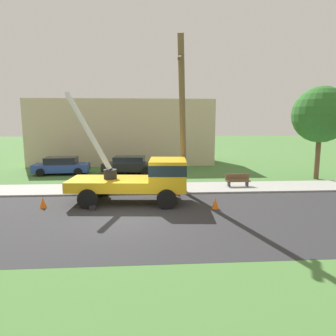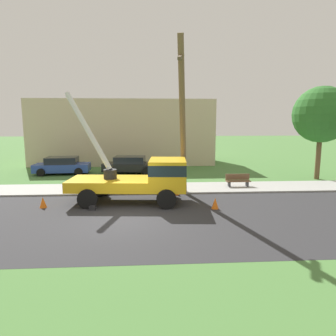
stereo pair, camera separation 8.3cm
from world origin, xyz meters
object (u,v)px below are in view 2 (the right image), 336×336
at_px(parked_sedan_blue, 62,166).
at_px(traffic_cone_curbside, 176,190).
at_px(traffic_cone_behind, 43,202).
at_px(park_bench, 238,181).
at_px(traffic_cone_ahead, 215,203).
at_px(parked_sedan_black, 130,165).
at_px(utility_truck, 143,177).
at_px(roadside_tree_near, 322,115).
at_px(leaning_utility_pole, 182,119).

bearing_deg(parked_sedan_blue, traffic_cone_curbside, -40.77).
bearing_deg(traffic_cone_behind, park_bench, 19.30).
bearing_deg(traffic_cone_ahead, parked_sedan_black, 114.92).
height_order(utility_truck, traffic_cone_curbside, utility_truck).
bearing_deg(traffic_cone_curbside, parked_sedan_blue, 139.23).
bearing_deg(parked_sedan_black, utility_truck, -81.79).
bearing_deg(utility_truck, traffic_cone_behind, -171.90).
xyz_separation_m(parked_sedan_black, park_bench, (7.46, -5.95, -0.25)).
height_order(utility_truck, traffic_cone_ahead, utility_truck).
height_order(traffic_cone_curbside, parked_sedan_blue, parked_sedan_blue).
height_order(traffic_cone_ahead, traffic_cone_behind, same).
bearing_deg(roadside_tree_near, traffic_cone_ahead, -142.47).
xyz_separation_m(leaning_utility_pole, park_bench, (3.98, 2.51, -3.99)).
relative_size(traffic_cone_behind, parked_sedan_blue, 0.13).
relative_size(traffic_cone_ahead, traffic_cone_curbside, 1.00).
distance_m(utility_truck, traffic_cone_ahead, 4.04).
distance_m(traffic_cone_ahead, parked_sedan_black, 11.69).
distance_m(leaning_utility_pole, traffic_cone_ahead, 4.90).
xyz_separation_m(traffic_cone_curbside, park_bench, (4.22, 1.70, 0.18)).
distance_m(leaning_utility_pole, parked_sedan_black, 9.89).
relative_size(parked_sedan_blue, roadside_tree_near, 0.65).
distance_m(traffic_cone_curbside, parked_sedan_blue, 11.58).
bearing_deg(roadside_tree_near, parked_sedan_black, 166.61).
bearing_deg(traffic_cone_curbside, roadside_tree_near, 21.06).
height_order(traffic_cone_ahead, park_bench, park_bench).
xyz_separation_m(traffic_cone_behind, traffic_cone_curbside, (7.01, 2.23, 0.00)).
distance_m(traffic_cone_behind, parked_sedan_blue, 9.95).
height_order(leaning_utility_pole, parked_sedan_blue, leaning_utility_pole).
relative_size(traffic_cone_ahead, parked_sedan_blue, 0.13).
bearing_deg(traffic_cone_curbside, leaning_utility_pole, -73.21).
height_order(leaning_utility_pole, park_bench, leaning_utility_pole).
relative_size(parked_sedan_blue, parked_sedan_black, 0.98).
height_order(leaning_utility_pole, roadside_tree_near, leaning_utility_pole).
relative_size(utility_truck, traffic_cone_ahead, 12.03).
relative_size(utility_truck, roadside_tree_near, 0.98).
xyz_separation_m(utility_truck, parked_sedan_blue, (-6.85, 9.06, -0.70)).
height_order(leaning_utility_pole, traffic_cone_curbside, leaning_utility_pole).
height_order(traffic_cone_curbside, park_bench, park_bench).
relative_size(utility_truck, traffic_cone_curbside, 12.03).
relative_size(traffic_cone_behind, parked_sedan_black, 0.12).
bearing_deg(utility_truck, traffic_cone_curbside, 38.13).
distance_m(traffic_cone_ahead, park_bench, 5.29).
relative_size(traffic_cone_ahead, park_bench, 0.35).
bearing_deg(parked_sedan_black, traffic_cone_curbside, -67.09).
xyz_separation_m(traffic_cone_curbside, parked_sedan_blue, (-8.77, 7.56, 0.43)).
bearing_deg(utility_truck, park_bench, 27.60).
xyz_separation_m(utility_truck, traffic_cone_curbside, (1.91, 1.50, -1.13)).
distance_m(parked_sedan_blue, park_bench, 14.25).
relative_size(leaning_utility_pole, traffic_cone_ahead, 15.51).
distance_m(utility_truck, parked_sedan_blue, 11.38).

